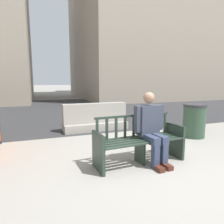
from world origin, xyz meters
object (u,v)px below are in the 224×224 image
at_px(street_bench, 139,142).
at_px(seated_person, 151,126).
at_px(trash_bin, 194,121).
at_px(jersey_barrier_centre, 95,119).

xyz_separation_m(street_bench, seated_person, (0.21, -0.04, 0.29)).
relative_size(seated_person, trash_bin, 1.46).
xyz_separation_m(street_bench, trash_bin, (2.24, 1.06, 0.06)).
height_order(street_bench, trash_bin, trash_bin).
bearing_deg(jersey_barrier_centre, street_bench, -88.48).
bearing_deg(seated_person, jersey_barrier_centre, 95.68).
height_order(seated_person, trash_bin, seated_person).
bearing_deg(trash_bin, jersey_barrier_centre, 143.04).
xyz_separation_m(seated_person, jersey_barrier_centre, (-0.28, 2.85, -0.35)).
distance_m(jersey_barrier_centre, trash_bin, 2.90).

